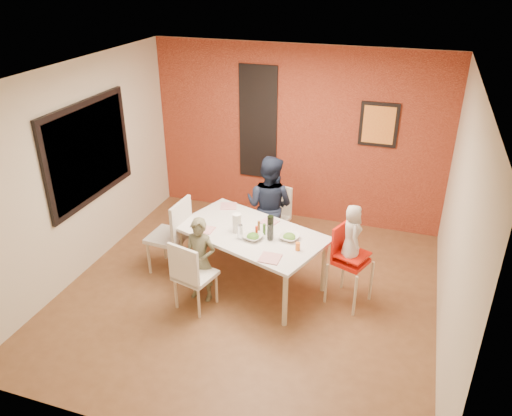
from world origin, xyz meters
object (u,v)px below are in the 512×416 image
(high_chair, at_px, (348,257))
(toddler, at_px, (352,233))
(chair_far, at_px, (275,213))
(chair_left, at_px, (174,232))
(dining_table, at_px, (251,236))
(child_near, at_px, (200,260))
(paper_towel_roll, at_px, (237,223))
(wine_bottle, at_px, (270,227))
(chair_near, at_px, (191,273))
(child_far, at_px, (269,206))

(high_chair, xyz_separation_m, toddler, (0.02, -0.02, 0.34))
(chair_far, height_order, chair_left, chair_left)
(dining_table, distance_m, child_near, 0.69)
(child_near, xyz_separation_m, paper_towel_roll, (0.31, 0.44, 0.33))
(high_chair, distance_m, wine_bottle, 0.98)
(chair_near, relative_size, wine_bottle, 3.04)
(chair_far, xyz_separation_m, high_chair, (1.19, -1.02, 0.11))
(dining_table, xyz_separation_m, toddler, (1.23, 0.00, 0.26))
(chair_left, distance_m, high_chair, 2.25)
(dining_table, bearing_deg, toddler, 0.21)
(paper_towel_roll, bearing_deg, chair_left, 179.20)
(chair_far, relative_size, wine_bottle, 2.99)
(chair_left, height_order, child_far, child_far)
(paper_towel_roll, bearing_deg, dining_table, 18.82)
(high_chair, bearing_deg, chair_far, 70.69)
(toddler, bearing_deg, chair_left, 70.16)
(chair_near, bearing_deg, chair_far, -91.69)
(dining_table, distance_m, chair_near, 0.89)
(dining_table, xyz_separation_m, chair_far, (0.01, 1.05, -0.19))
(dining_table, bearing_deg, chair_near, -123.67)
(toddler, xyz_separation_m, paper_towel_roll, (-1.38, -0.06, -0.07))
(wine_bottle, bearing_deg, dining_table, 164.24)
(dining_table, xyz_separation_m, chair_near, (-0.49, -0.73, -0.18))
(chair_left, distance_m, child_near, 0.73)
(chair_near, bearing_deg, wine_bottle, -125.61)
(chair_far, xyz_separation_m, chair_left, (-1.05, -1.09, 0.08))
(child_far, xyz_separation_m, paper_towel_roll, (-0.15, -0.86, 0.15))
(chair_near, bearing_deg, toddler, -142.92)
(chair_near, relative_size, chair_far, 1.02)
(chair_near, bearing_deg, chair_left, -37.11)
(dining_table, relative_size, paper_towel_roll, 8.41)
(dining_table, bearing_deg, chair_left, -177.73)
(chair_near, height_order, wine_bottle, wine_bottle)
(chair_near, xyz_separation_m, high_chair, (1.69, 0.75, 0.10))
(dining_table, distance_m, wine_bottle, 0.36)
(child_near, height_order, toddler, toddler)
(dining_table, bearing_deg, wine_bottle, -15.76)
(child_near, height_order, child_far, child_far)
(toddler, bearing_deg, child_near, 85.29)
(chair_near, height_order, child_far, child_far)
(dining_table, relative_size, high_chair, 2.02)
(chair_near, relative_size, toddler, 1.29)
(child_near, relative_size, toddler, 1.55)
(chair_far, xyz_separation_m, child_far, (-0.02, -0.24, 0.23))
(dining_table, distance_m, high_chair, 1.21)
(chair_near, relative_size, child_near, 0.83)
(dining_table, xyz_separation_m, child_near, (-0.47, -0.49, -0.14))
(chair_far, distance_m, high_chair, 1.58)
(child_near, xyz_separation_m, child_far, (0.46, 1.30, 0.18))
(dining_table, height_order, child_far, child_far)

